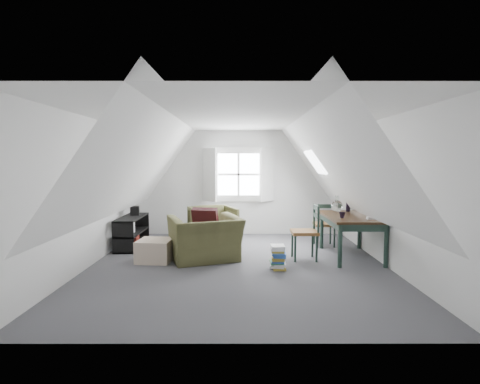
{
  "coord_description": "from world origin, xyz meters",
  "views": [
    {
      "loc": [
        0.03,
        -6.24,
        1.77
      ],
      "look_at": [
        0.03,
        0.6,
        1.2
      ],
      "focal_mm": 28.0,
      "sensor_mm": 36.0,
      "label": 1
    }
  ],
  "objects_px": {
    "dining_chair_far": "(325,224)",
    "media_shelf": "(131,234)",
    "armchair_far": "(213,245)",
    "magazine_stack": "(278,257)",
    "ottoman": "(155,250)",
    "dining_table": "(351,221)",
    "armchair_near": "(205,260)",
    "dining_chair_near": "(307,231)"
  },
  "relations": [
    {
      "from": "media_shelf",
      "to": "ottoman",
      "type": "bearing_deg",
      "value": -54.43
    },
    {
      "from": "armchair_near",
      "to": "media_shelf",
      "type": "relative_size",
      "value": 0.97
    },
    {
      "from": "armchair_far",
      "to": "media_shelf",
      "type": "relative_size",
      "value": 0.73
    },
    {
      "from": "dining_chair_far",
      "to": "dining_table",
      "type": "bearing_deg",
      "value": 113.45
    },
    {
      "from": "dining_table",
      "to": "armchair_far",
      "type": "bearing_deg",
      "value": 155.47
    },
    {
      "from": "ottoman",
      "to": "dining_chair_near",
      "type": "xyz_separation_m",
      "value": [
        2.7,
        0.11,
        0.32
      ]
    },
    {
      "from": "armchair_near",
      "to": "armchair_far",
      "type": "distance_m",
      "value": 1.2
    },
    {
      "from": "dining_table",
      "to": "dining_chair_near",
      "type": "height_order",
      "value": "dining_chair_near"
    },
    {
      "from": "armchair_near",
      "to": "dining_table",
      "type": "bearing_deg",
      "value": 164.57
    },
    {
      "from": "media_shelf",
      "to": "dining_chair_far",
      "type": "bearing_deg",
      "value": 2.7
    },
    {
      "from": "armchair_near",
      "to": "ottoman",
      "type": "bearing_deg",
      "value": -13.9
    },
    {
      "from": "armchair_near",
      "to": "dining_table",
      "type": "xyz_separation_m",
      "value": [
        2.67,
        0.19,
        0.67
      ]
    },
    {
      "from": "dining_chair_near",
      "to": "media_shelf",
      "type": "bearing_deg",
      "value": -111.69
    },
    {
      "from": "armchair_near",
      "to": "media_shelf",
      "type": "xyz_separation_m",
      "value": [
        -1.6,
        0.98,
        0.28
      ]
    },
    {
      "from": "dining_table",
      "to": "dining_chair_far",
      "type": "xyz_separation_m",
      "value": [
        -0.28,
        0.89,
        -0.2
      ]
    },
    {
      "from": "magazine_stack",
      "to": "armchair_near",
      "type": "bearing_deg",
      "value": 155.53
    },
    {
      "from": "dining_chair_far",
      "to": "media_shelf",
      "type": "bearing_deg",
      "value": 7.6
    },
    {
      "from": "dining_chair_far",
      "to": "dining_chair_near",
      "type": "height_order",
      "value": "dining_chair_near"
    },
    {
      "from": "dining_chair_far",
      "to": "magazine_stack",
      "type": "height_order",
      "value": "dining_chair_far"
    },
    {
      "from": "armchair_near",
      "to": "dining_chair_far",
      "type": "relative_size",
      "value": 1.33
    },
    {
      "from": "ottoman",
      "to": "dining_table",
      "type": "height_order",
      "value": "dining_table"
    },
    {
      "from": "dining_chair_far",
      "to": "media_shelf",
      "type": "distance_m",
      "value": 4.0
    },
    {
      "from": "armchair_near",
      "to": "magazine_stack",
      "type": "relative_size",
      "value": 3.08
    },
    {
      "from": "armchair_far",
      "to": "dining_chair_far",
      "type": "height_order",
      "value": "dining_chair_far"
    },
    {
      "from": "dining_table",
      "to": "dining_chair_far",
      "type": "relative_size",
      "value": 1.72
    },
    {
      "from": "dining_table",
      "to": "magazine_stack",
      "type": "xyz_separation_m",
      "value": [
        -1.41,
        -0.76,
        -0.48
      ]
    },
    {
      "from": "ottoman",
      "to": "media_shelf",
      "type": "bearing_deg",
      "value": 124.32
    },
    {
      "from": "dining_table",
      "to": "dining_chair_near",
      "type": "relative_size",
      "value": 1.57
    },
    {
      "from": "armchair_far",
      "to": "dining_table",
      "type": "distance_m",
      "value": 2.88
    },
    {
      "from": "armchair_far",
      "to": "magazine_stack",
      "type": "relative_size",
      "value": 2.32
    },
    {
      "from": "armchair_far",
      "to": "media_shelf",
      "type": "xyz_separation_m",
      "value": [
        -1.66,
        -0.21,
        0.28
      ]
    },
    {
      "from": "armchair_near",
      "to": "media_shelf",
      "type": "bearing_deg",
      "value": -50.99
    },
    {
      "from": "magazine_stack",
      "to": "armchair_far",
      "type": "bearing_deg",
      "value": 124.18
    },
    {
      "from": "dining_chair_far",
      "to": "media_shelf",
      "type": "relative_size",
      "value": 0.73
    },
    {
      "from": "armchair_near",
      "to": "magazine_stack",
      "type": "height_order",
      "value": "same"
    },
    {
      "from": "ottoman",
      "to": "armchair_far",
      "type": "bearing_deg",
      "value": 53.98
    },
    {
      "from": "armchair_near",
      "to": "dining_table",
      "type": "relative_size",
      "value": 0.77
    },
    {
      "from": "armchair_near",
      "to": "dining_chair_far",
      "type": "bearing_deg",
      "value": -175.19
    },
    {
      "from": "media_shelf",
      "to": "armchair_near",
      "type": "bearing_deg",
      "value": -30.22
    },
    {
      "from": "dining_chair_near",
      "to": "magazine_stack",
      "type": "height_order",
      "value": "dining_chair_near"
    },
    {
      "from": "media_shelf",
      "to": "armchair_far",
      "type": "bearing_deg",
      "value": 8.61
    },
    {
      "from": "armchair_near",
      "to": "dining_table",
      "type": "height_order",
      "value": "dining_table"
    }
  ]
}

